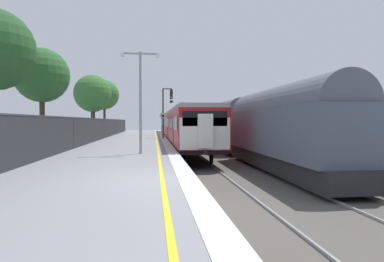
% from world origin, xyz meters
% --- Properties ---
extents(ground, '(17.40, 110.00, 1.21)m').
position_xyz_m(ground, '(2.64, 0.00, -0.61)').
color(ground, gray).
extents(commuter_train_at_platform, '(2.83, 42.76, 3.81)m').
position_xyz_m(commuter_train_at_platform, '(2.10, 29.23, 1.27)').
color(commuter_train_at_platform, maroon).
rests_on(commuter_train_at_platform, ground).
extents(freight_train_adjacent_track, '(2.60, 28.02, 4.44)m').
position_xyz_m(freight_train_adjacent_track, '(6.10, 14.66, 1.42)').
color(freight_train_adjacent_track, '#232326').
rests_on(freight_train_adjacent_track, ground).
extents(signal_gantry, '(1.10, 0.24, 5.05)m').
position_xyz_m(signal_gantry, '(0.62, 25.19, 3.15)').
color(signal_gantry, '#47474C').
rests_on(signal_gantry, ground).
extents(speed_limit_sign, '(0.59, 0.08, 2.49)m').
position_xyz_m(speed_limit_sign, '(0.25, 22.12, 1.59)').
color(speed_limit_sign, '#59595B').
rests_on(speed_limit_sign, ground).
extents(platform_lamp_mid, '(2.00, 0.20, 5.26)m').
position_xyz_m(platform_lamp_mid, '(-1.27, 8.16, 3.13)').
color(platform_lamp_mid, '#93999E').
rests_on(platform_lamp_mid, ground).
extents(background_tree_left, '(3.18, 3.18, 5.96)m').
position_xyz_m(background_tree_left, '(-7.05, 11.31, 4.28)').
color(background_tree_left, '#473323').
rests_on(background_tree_left, ground).
extents(background_tree_right, '(3.92, 3.92, 6.57)m').
position_xyz_m(background_tree_right, '(-7.03, 27.15, 4.49)').
color(background_tree_right, '#473323').
rests_on(background_tree_right, ground).
extents(background_tree_back, '(3.66, 3.66, 6.85)m').
position_xyz_m(background_tree_back, '(-6.73, 34.14, 4.91)').
color(background_tree_back, '#473323').
rests_on(background_tree_back, ground).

